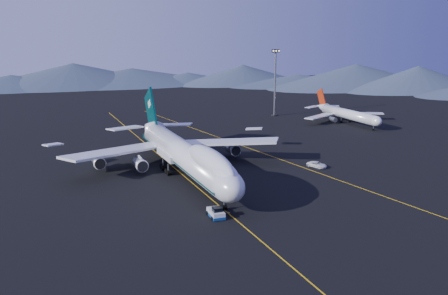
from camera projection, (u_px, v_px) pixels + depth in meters
name	position (u px, v px, depth m)	size (l,w,h in m)	color
ground	(184.00, 176.00, 125.25)	(500.00, 500.00, 0.00)	black
taxiway_line_main	(184.00, 176.00, 125.25)	(0.25, 220.00, 0.01)	#EDB30D
taxiway_line_side	(272.00, 156.00, 145.37)	(0.25, 200.00, 0.01)	#EDB30D
boeing_747	(184.00, 154.00, 123.97)	(59.62, 72.43, 19.37)	silver
pushback_tug	(216.00, 214.00, 97.40)	(3.13, 5.14, 2.17)	silver
second_jet	(346.00, 114.00, 198.29)	(37.38, 42.23, 12.02)	silver
service_van	(317.00, 165.00, 133.22)	(2.52, 5.47, 1.52)	white
floodlight_mast	(275.00, 82.00, 213.36)	(3.50, 2.63, 28.33)	black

